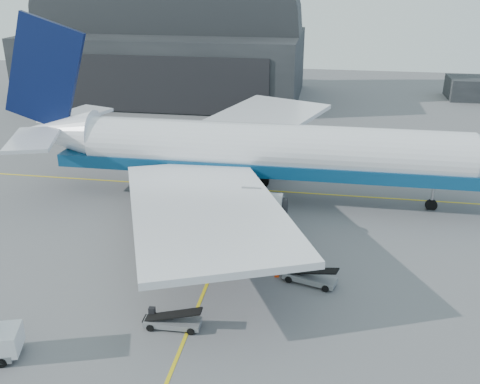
% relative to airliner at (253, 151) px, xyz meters
% --- Properties ---
extents(ground, '(200.00, 200.00, 0.00)m').
position_rel_airliner_xyz_m(ground, '(-1.06, -17.76, -5.38)').
color(ground, '#565659').
rests_on(ground, ground).
extents(taxi_lines, '(80.00, 42.12, 0.02)m').
position_rel_airliner_xyz_m(taxi_lines, '(-1.06, -5.09, -5.37)').
color(taxi_lines, yellow).
rests_on(taxi_lines, ground).
extents(hangar, '(50.00, 28.30, 28.00)m').
position_rel_airliner_xyz_m(hangar, '(-23.06, 47.19, 4.16)').
color(hangar, black).
rests_on(hangar, ground).
extents(airliner, '(54.77, 53.11, 19.22)m').
position_rel_airliner_xyz_m(airliner, '(0.00, 0.00, 0.00)').
color(airliner, white).
rests_on(airliner, ground).
extents(pushback_tug, '(3.75, 2.41, 1.65)m').
position_rel_airliner_xyz_m(pushback_tug, '(0.29, -13.45, -4.76)').
color(pushback_tug, black).
rests_on(pushback_tug, ground).
extents(belt_loader_a, '(4.19, 1.56, 1.59)m').
position_rel_airliner_xyz_m(belt_loader_a, '(-2.24, -23.38, -4.89)').
color(belt_loader_a, slate).
rests_on(belt_loader_a, ground).
extents(belt_loader_b, '(4.51, 2.51, 1.69)m').
position_rel_airliner_xyz_m(belt_loader_b, '(6.88, -16.09, -4.86)').
color(belt_loader_b, slate).
rests_on(belt_loader_b, ground).
extents(traffic_cone, '(0.36, 0.36, 0.53)m').
position_rel_airliner_xyz_m(traffic_cone, '(4.27, -15.58, -5.13)').
color(traffic_cone, '#EC3A07').
rests_on(traffic_cone, ground).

